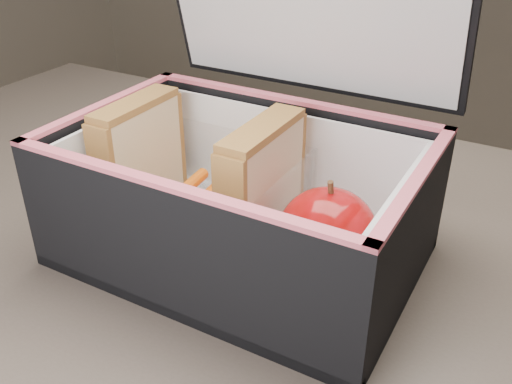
# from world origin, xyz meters

# --- Properties ---
(kitchen_table) EXTENTS (1.20, 0.80, 0.75)m
(kitchen_table) POSITION_xyz_m (0.00, 0.00, 0.66)
(kitchen_table) COLOR #51463E
(kitchen_table) RESTS_ON ground
(lunch_bag) EXTENTS (0.31, 0.26, 0.31)m
(lunch_bag) POSITION_xyz_m (-0.01, 0.04, 0.82)
(lunch_bag) COLOR black
(lunch_bag) RESTS_ON kitchen_table
(plastic_tub) EXTENTS (0.18, 0.13, 0.07)m
(plastic_tub) POSITION_xyz_m (-0.06, 0.04, 0.80)
(plastic_tub) COLOR white
(plastic_tub) RESTS_ON lunch_bag
(sandwich_left) EXTENTS (0.03, 0.10, 0.11)m
(sandwich_left) POSITION_xyz_m (-0.13, 0.04, 0.82)
(sandwich_left) COLOR #CFB488
(sandwich_left) RESTS_ON plastic_tub
(sandwich_right) EXTENTS (0.03, 0.10, 0.11)m
(sandwich_right) POSITION_xyz_m (0.00, 0.04, 0.82)
(sandwich_right) COLOR #CFB488
(sandwich_right) RESTS_ON plastic_tub
(carrot_sticks) EXTENTS (0.06, 0.14, 0.03)m
(carrot_sticks) POSITION_xyz_m (-0.06, 0.05, 0.78)
(carrot_sticks) COLOR #D15800
(carrot_sticks) RESTS_ON plastic_tub
(paper_napkin) EXTENTS (0.08, 0.09, 0.01)m
(paper_napkin) POSITION_xyz_m (0.08, 0.03, 0.77)
(paper_napkin) COLOR white
(paper_napkin) RESTS_ON lunch_bag
(red_apple) EXTENTS (0.09, 0.09, 0.08)m
(red_apple) POSITION_xyz_m (0.07, 0.02, 0.81)
(red_apple) COLOR #830903
(red_apple) RESTS_ON paper_napkin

